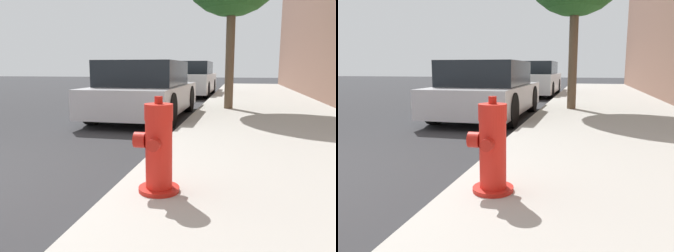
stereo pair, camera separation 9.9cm
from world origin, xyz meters
The scene contains 4 objects.
sidewalk_slab centered at (3.71, 0.00, 0.07)m, with size 3.39×40.00×0.15m.
fire_hydrant centered at (2.40, 0.12, 0.50)m, with size 0.37×0.37×0.78m.
parked_car_near centered at (0.90, 4.96, 0.64)m, with size 1.81×3.96×1.31m.
parked_car_mid centered at (0.96, 11.55, 0.69)m, with size 1.84×4.57×1.42m.
Camera 1 is at (3.03, -2.36, 1.14)m, focal length 35.00 mm.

